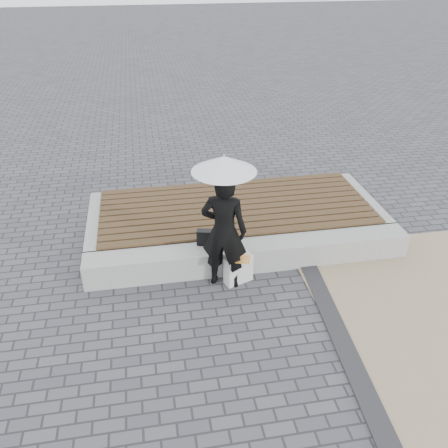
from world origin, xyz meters
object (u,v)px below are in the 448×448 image
Objects in this scene: parasol at (224,164)px; canvas_tote at (238,269)px; handbag at (208,237)px; woman at (224,231)px; seating_ledge at (250,255)px.

parasol is 1.69m from canvas_tote.
woman is at bearing -58.01° from handbag.
seating_ledge is 0.72m from handbag.
seating_ledge is at bearing -123.16° from woman.
parasol is (-0.00, 0.00, 1.01)m from woman.
handbag is (-0.63, 0.11, 0.32)m from seating_ledge.
woman is 4.09× the size of canvas_tote.
handbag is (-0.16, 0.46, -1.37)m from parasol.
parasol is 1.46m from handbag.
woman is 0.61m from handbag.
seating_ledge is 1.79m from parasol.
seating_ledge is 11.54× the size of canvas_tote.
parasol is at bearing 155.78° from canvas_tote.
seating_ledge is 0.90m from woman.
woman is 5.18× the size of handbag.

